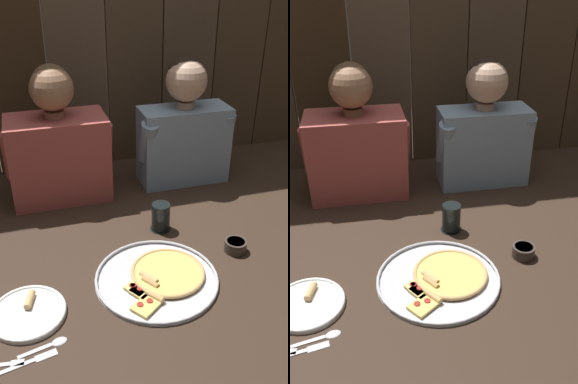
{
  "view_description": "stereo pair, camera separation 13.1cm",
  "coord_description": "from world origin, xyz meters",
  "views": [
    {
      "loc": [
        -0.39,
        -1.19,
        0.94
      ],
      "look_at": [
        -0.02,
        0.1,
        0.18
      ],
      "focal_mm": 39.07,
      "sensor_mm": 36.0,
      "label": 1
    },
    {
      "loc": [
        -0.27,
        -1.22,
        0.94
      ],
      "look_at": [
        -0.02,
        0.1,
        0.18
      ],
      "focal_mm": 39.07,
      "sensor_mm": 36.0,
      "label": 2
    }
  ],
  "objects": [
    {
      "name": "table_knife",
      "position": [
        -0.48,
        -0.39,
        0.0
      ],
      "size": [
        0.16,
        0.05,
        0.01
      ],
      "color": "silver",
      "rests_on": "ground"
    },
    {
      "name": "pizza_tray",
      "position": [
        -0.04,
        -0.18,
        0.01
      ],
      "size": [
        0.41,
        0.41,
        0.03
      ],
      "color": "silver",
      "rests_on": "ground"
    },
    {
      "name": "diner_right",
      "position": [
        0.28,
        0.48,
        0.26
      ],
      "size": [
        0.44,
        0.21,
        0.57
      ],
      "color": "#849EB7",
      "rests_on": "ground"
    },
    {
      "name": "diner_left",
      "position": [
        -0.28,
        0.48,
        0.25
      ],
      "size": [
        0.45,
        0.24,
        0.58
      ],
      "color": "#AD4C47",
      "rests_on": "ground"
    },
    {
      "name": "ground_plane",
      "position": [
        0.0,
        0.0,
        0.0
      ],
      "size": [
        3.2,
        3.2,
        0.0
      ],
      "primitive_type": "plane",
      "color": "#332319"
    },
    {
      "name": "dinner_plate",
      "position": [
        -0.47,
        -0.22,
        0.01
      ],
      "size": [
        0.23,
        0.23,
        0.03
      ],
      "color": "white",
      "rests_on": "ground"
    },
    {
      "name": "table_spoon",
      "position": [
        -0.41,
        -0.35,
        0.0
      ],
      "size": [
        0.14,
        0.05,
        0.01
      ],
      "color": "silver",
      "rests_on": "ground"
    },
    {
      "name": "wooden_backdrop_wall",
      "position": [
        0.0,
        0.79,
        0.73
      ],
      "size": [
        2.19,
        0.03,
        1.46
      ],
      "color": "brown",
      "rests_on": "ground"
    },
    {
      "name": "drinking_glass",
      "position": [
        0.05,
        0.11,
        0.05
      ],
      "size": [
        0.08,
        0.08,
        0.11
      ],
      "color": "black",
      "rests_on": "ground"
    },
    {
      "name": "dipping_bowl",
      "position": [
        0.27,
        -0.11,
        0.02
      ],
      "size": [
        0.08,
        0.08,
        0.04
      ],
      "color": "#3D332D",
      "rests_on": "ground"
    }
  ]
}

